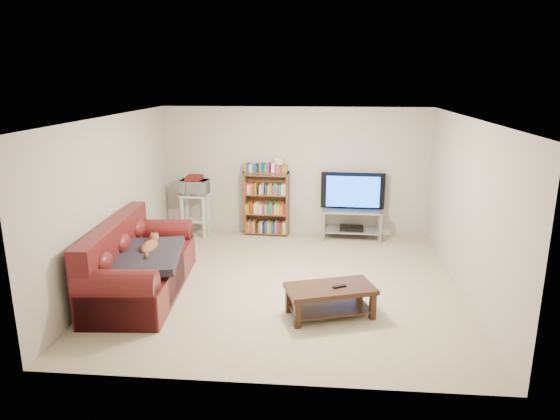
# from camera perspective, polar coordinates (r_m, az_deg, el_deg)

# --- Properties ---
(floor) EXTENTS (5.00, 5.00, 0.00)m
(floor) POSITION_cam_1_polar(r_m,az_deg,el_deg) (7.40, 0.50, -8.32)
(floor) COLOR beige
(floor) RESTS_ON ground
(ceiling) EXTENTS (5.00, 5.00, 0.00)m
(ceiling) POSITION_cam_1_polar(r_m,az_deg,el_deg) (6.82, 0.55, 10.54)
(ceiling) COLOR white
(ceiling) RESTS_ON ground
(wall_back) EXTENTS (5.00, 0.00, 5.00)m
(wall_back) POSITION_cam_1_polar(r_m,az_deg,el_deg) (9.45, 1.73, 4.44)
(wall_back) COLOR beige
(wall_back) RESTS_ON ground
(wall_front) EXTENTS (5.00, 0.00, 5.00)m
(wall_front) POSITION_cam_1_polar(r_m,az_deg,el_deg) (4.64, -1.93, -6.88)
(wall_front) COLOR beige
(wall_front) RESTS_ON ground
(wall_left) EXTENTS (0.00, 5.00, 5.00)m
(wall_left) POSITION_cam_1_polar(r_m,az_deg,el_deg) (7.62, -18.56, 1.09)
(wall_left) COLOR beige
(wall_left) RESTS_ON ground
(wall_right) EXTENTS (0.00, 5.00, 5.00)m
(wall_right) POSITION_cam_1_polar(r_m,az_deg,el_deg) (7.27, 20.59, 0.24)
(wall_right) COLOR beige
(wall_right) RESTS_ON ground
(sofa) EXTENTS (1.19, 2.43, 1.01)m
(sofa) POSITION_cam_1_polar(r_m,az_deg,el_deg) (7.28, -16.12, -6.40)
(sofa) COLOR #5B1718
(sofa) RESTS_ON floor
(blanket) EXTENTS (1.09, 1.31, 0.20)m
(blanket) POSITION_cam_1_polar(r_m,az_deg,el_deg) (7.00, -15.12, -5.15)
(blanket) COLOR #26242D
(blanket) RESTS_ON sofa
(cat) EXTENTS (0.30, 0.66, 0.19)m
(cat) POSITION_cam_1_polar(r_m,az_deg,el_deg) (7.17, -14.69, -4.11)
(cat) COLOR brown
(cat) RESTS_ON sofa
(coffee_table) EXTENTS (1.21, 0.86, 0.40)m
(coffee_table) POSITION_cam_1_polar(r_m,az_deg,el_deg) (6.38, 5.75, -9.68)
(coffee_table) COLOR #352012
(coffee_table) RESTS_ON floor
(remote) EXTENTS (0.18, 0.13, 0.02)m
(remote) POSITION_cam_1_polar(r_m,az_deg,el_deg) (6.31, 6.79, -8.67)
(remote) COLOR black
(remote) RESTS_ON coffee_table
(tv_stand) EXTENTS (1.11, 0.53, 0.55)m
(tv_stand) POSITION_cam_1_polar(r_m,az_deg,el_deg) (9.37, 8.20, -1.02)
(tv_stand) COLOR #999EA3
(tv_stand) RESTS_ON floor
(television) EXTENTS (1.18, 0.20, 0.68)m
(television) POSITION_cam_1_polar(r_m,az_deg,el_deg) (9.25, 8.31, 2.06)
(television) COLOR black
(television) RESTS_ON tv_stand
(dvd_player) EXTENTS (0.45, 0.32, 0.06)m
(dvd_player) POSITION_cam_1_polar(r_m,az_deg,el_deg) (9.42, 8.16, -2.07)
(dvd_player) COLOR black
(dvd_player) RESTS_ON tv_stand
(bookshelf) EXTENTS (0.86, 0.31, 1.22)m
(bookshelf) POSITION_cam_1_polar(r_m,az_deg,el_deg) (9.42, -1.55, 0.87)
(bookshelf) COLOR brown
(bookshelf) RESTS_ON floor
(shelf_clutter) EXTENTS (0.63, 0.20, 0.28)m
(shelf_clutter) POSITION_cam_1_polar(r_m,az_deg,el_deg) (9.27, -0.96, 5.04)
(shelf_clutter) COLOR silver
(shelf_clutter) RESTS_ON bookshelf
(microwave_stand) EXTENTS (0.52, 0.40, 0.80)m
(microwave_stand) POSITION_cam_1_polar(r_m,az_deg,el_deg) (9.54, -9.65, 0.10)
(microwave_stand) COLOR silver
(microwave_stand) RESTS_ON floor
(microwave) EXTENTS (0.52, 0.37, 0.27)m
(microwave) POSITION_cam_1_polar(r_m,az_deg,el_deg) (9.44, -9.77, 2.60)
(microwave) COLOR silver
(microwave) RESTS_ON microwave_stand
(game_boxes) EXTENTS (0.31, 0.27, 0.05)m
(game_boxes) POSITION_cam_1_polar(r_m,az_deg,el_deg) (9.40, -9.81, 3.56)
(game_boxes) COLOR maroon
(game_boxes) RESTS_ON microwave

